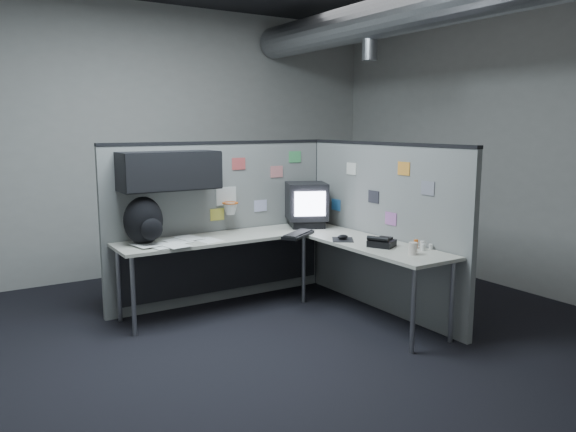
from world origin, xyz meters
TOP-DOWN VIEW (x-y plane):
  - room at (0.56, 0.00)m, footprint 5.62×5.62m
  - partition_back at (-0.25, 1.23)m, footprint 2.44×0.42m
  - partition_right at (1.10, 0.22)m, footprint 0.07×2.23m
  - desk at (0.15, 0.70)m, footprint 2.31×2.11m
  - monitor at (0.76, 1.01)m, footprint 0.53×0.53m
  - keyboard at (0.39, 0.61)m, footprint 0.45×0.37m
  - mouse at (0.64, 0.24)m, footprint 0.29×0.30m
  - phone at (0.76, -0.18)m, footprint 0.27×0.28m
  - bottles at (0.98, -0.44)m, footprint 0.13×0.14m
  - cup at (0.77, -0.55)m, footprint 0.08×0.08m
  - papers at (-0.72, 0.92)m, footprint 0.81×0.56m
  - backpack at (-0.98, 1.02)m, footprint 0.39×0.37m

SIDE VIEW (x-z plane):
  - desk at x=0.15m, z-range 0.25..0.98m
  - papers at x=-0.72m, z-range 0.73..0.75m
  - mouse at x=0.64m, z-range 0.72..0.77m
  - keyboard at x=0.39m, z-range 0.73..0.77m
  - bottles at x=0.98m, z-range 0.72..0.80m
  - phone at x=0.76m, z-range 0.72..0.82m
  - cup at x=0.77m, z-range 0.73..0.83m
  - partition_right at x=1.10m, z-range 0.00..1.63m
  - backpack at x=-0.98m, z-range 0.72..1.16m
  - monitor at x=0.76m, z-range 0.74..1.20m
  - partition_back at x=-0.25m, z-range 0.18..1.81m
  - room at x=0.56m, z-range 0.49..3.71m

